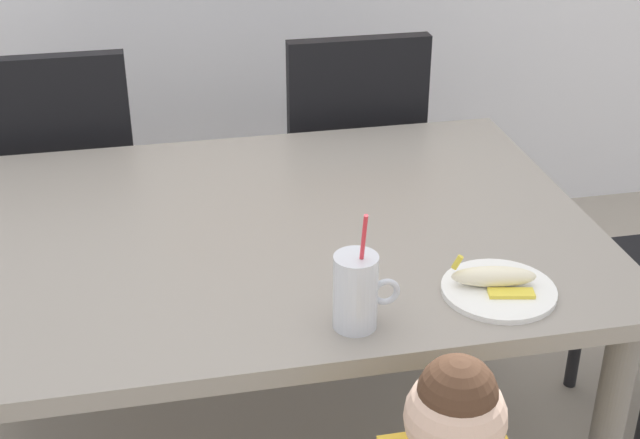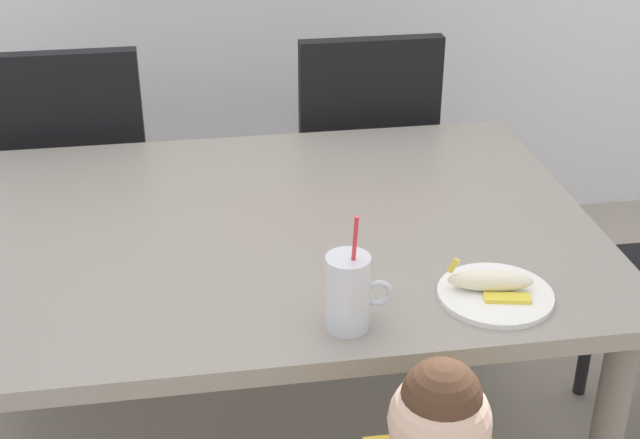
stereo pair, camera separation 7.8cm
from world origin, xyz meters
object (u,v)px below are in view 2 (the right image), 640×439
dining_chair_right (361,157)px  milk_cup (348,296)px  dining_chair_left (80,175)px  dining_table (256,256)px  peeled_banana (492,281)px  snack_plate (495,295)px

dining_chair_right → milk_cup: 1.22m
dining_chair_left → milk_cup: bearing=117.4°
dining_table → peeled_banana: (0.44, -0.36, 0.11)m
dining_chair_right → snack_plate: dining_chair_right is taller
peeled_banana → snack_plate: bearing=-56.6°
dining_chair_left → dining_chair_right: bearing=179.6°
milk_cup → snack_plate: (0.31, 0.05, -0.06)m
dining_table → snack_plate: size_ratio=6.73×
dining_table → dining_chair_left: (-0.47, 0.74, -0.10)m
peeled_banana → dining_chair_right: bearing=92.0°
dining_table → dining_chair_right: size_ratio=1.61×
snack_plate → peeled_banana: (-0.01, 0.01, 0.03)m
milk_cup → snack_plate: milk_cup is taller
dining_table → milk_cup: size_ratio=6.18×
dining_table → milk_cup: milk_cup is taller
dining_chair_right → peeled_banana: (0.04, -1.10, 0.21)m
dining_table → dining_chair_left: dining_chair_left is taller
dining_chair_right → milk_cup: milk_cup is taller
dining_chair_right → peeled_banana: bearing=92.0°
milk_cup → peeled_banana: (0.30, 0.06, -0.04)m
dining_table → milk_cup: (0.14, -0.43, 0.15)m
dining_chair_left → dining_chair_right: 0.87m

